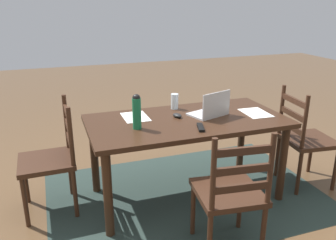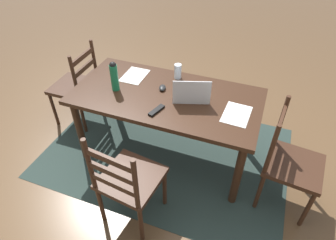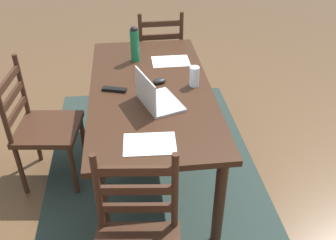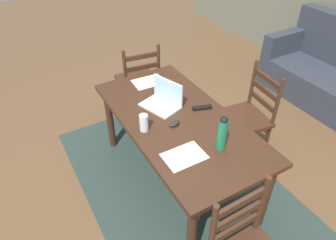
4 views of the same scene
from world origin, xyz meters
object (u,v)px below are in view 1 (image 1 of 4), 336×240
chair_right_near (51,159)px  tv_remote (201,127)px  chair_left_far (305,139)px  drinking_glass (174,101)px  chair_far_head (230,194)px  computer_mouse (177,115)px  water_bottle (137,111)px  dining_table (187,129)px  laptop (211,110)px

chair_right_near → tv_remote: chair_right_near is taller
chair_left_far → tv_remote: (1.12, 0.09, 0.29)m
drinking_glass → chair_far_head: bearing=90.0°
tv_remote → chair_far_head: bearing=-74.6°
computer_mouse → tv_remote: size_ratio=0.59×
chair_left_far → computer_mouse: (1.20, -0.23, 0.30)m
water_bottle → tv_remote: size_ratio=1.66×
dining_table → tv_remote: (-0.01, 0.25, 0.10)m
chair_left_far → chair_right_near: same height
laptop → chair_far_head: bearing=73.7°
chair_left_far → water_bottle: 1.66m
water_bottle → tv_remote: bearing=160.4°
laptop → drinking_glass: laptop is taller
dining_table → chair_far_head: 0.82m
dining_table → laptop: 0.27m
water_bottle → tv_remote: (-0.47, 0.17, -0.14)m
chair_far_head → water_bottle: bearing=-57.2°
chair_left_far → water_bottle: bearing=-2.9°
computer_mouse → water_bottle: bearing=4.9°
chair_left_far → drinking_glass: (1.14, -0.47, 0.35)m
laptop → computer_mouse: bearing=-11.9°
water_bottle → tv_remote: 0.52m
chair_left_far → laptop: size_ratio=2.54×
chair_left_far → chair_right_near: bearing=-8.4°
chair_left_far → chair_far_head: bearing=29.0°
dining_table → water_bottle: water_bottle is taller
chair_right_near → chair_left_far: bearing=171.6°
chair_left_far → chair_right_near: 2.30m
water_bottle → chair_left_far: bearing=177.1°
chair_left_far → computer_mouse: 1.26m
dining_table → computer_mouse: (0.06, -0.07, 0.11)m
dining_table → chair_left_far: (-1.14, 0.17, -0.19)m
chair_far_head → chair_right_near: (1.13, -0.97, 0.00)m
tv_remote → chair_left_far: bearing=21.5°
dining_table → chair_right_near: bearing=-8.6°
computer_mouse → tv_remote: bearing=87.0°
chair_far_head → tv_remote: 0.62m
chair_far_head → computer_mouse: (0.06, -0.87, 0.30)m
chair_right_near → laptop: bearing=173.1°
chair_far_head → drinking_glass: bearing=-90.0°
dining_table → chair_far_head: bearing=89.7°
tv_remote → drinking_glass: bearing=108.6°
dining_table → laptop: size_ratio=4.52×
drinking_glass → computer_mouse: drinking_glass is taller
water_bottle → computer_mouse: (-0.40, -0.15, -0.13)m
computer_mouse → tv_remote: (-0.08, 0.32, -0.01)m
dining_table → chair_right_near: (1.14, -0.17, -0.19)m
water_bottle → computer_mouse: size_ratio=2.82×
chair_far_head → chair_left_far: (-1.14, -0.63, 0.00)m
dining_table → drinking_glass: bearing=-89.2°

